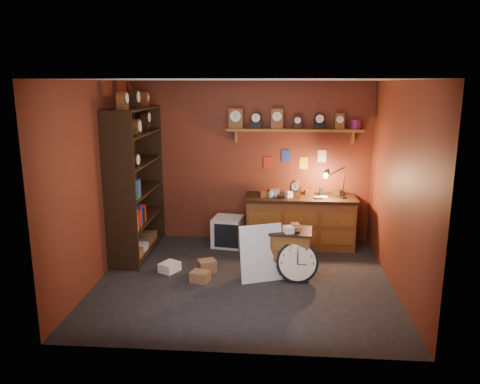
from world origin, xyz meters
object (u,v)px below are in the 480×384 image
object	(u,v)px
workbench	(300,219)
low_cabinet	(290,250)
shelving_unit	(134,176)
big_round_clock	(297,262)

from	to	relation	value
workbench	low_cabinet	distance (m)	1.23
shelving_unit	big_round_clock	size ratio (longest dim) A/B	4.49
low_cabinet	shelving_unit	bearing A→B (deg)	168.59
shelving_unit	workbench	distance (m)	2.78
low_cabinet	big_round_clock	world-z (taller)	low_cabinet
low_cabinet	workbench	bearing A→B (deg)	85.98
workbench	low_cabinet	size ratio (longest dim) A/B	2.42
workbench	low_cabinet	xyz separation A→B (m)	(-0.19, -1.21, -0.11)
shelving_unit	workbench	size ratio (longest dim) A/B	1.42
shelving_unit	big_round_clock	world-z (taller)	shelving_unit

